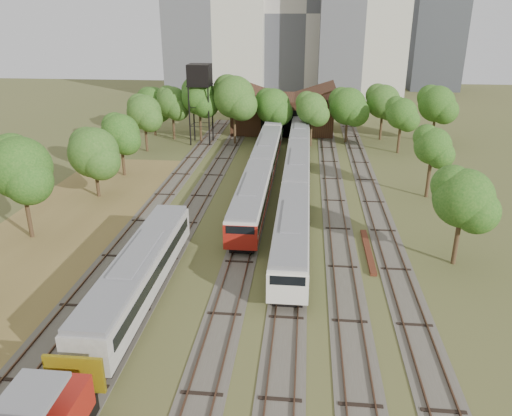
# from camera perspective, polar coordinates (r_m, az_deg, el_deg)

# --- Properties ---
(ground) EXTENTS (240.00, 240.00, 0.00)m
(ground) POSITION_cam_1_polar(r_m,az_deg,el_deg) (30.18, -0.73, -15.64)
(ground) COLOR #475123
(ground) RESTS_ON ground
(dry_grass_patch) EXTENTS (14.00, 60.00, 0.04)m
(dry_grass_patch) POSITION_cam_1_polar(r_m,az_deg,el_deg) (42.20, -24.61, -6.18)
(dry_grass_patch) COLOR brown
(dry_grass_patch) RESTS_ON ground
(tracks) EXTENTS (24.60, 80.00, 0.19)m
(tracks) POSITION_cam_1_polar(r_m,az_deg,el_deg) (52.29, 1.62, 1.11)
(tracks) COLOR #4C473D
(tracks) RESTS_ON ground
(railcar_red_set) EXTENTS (2.74, 34.57, 3.38)m
(railcar_red_set) POSITION_cam_1_polar(r_m,az_deg,el_deg) (55.01, 0.52, 4.08)
(railcar_red_set) COLOR black
(railcar_red_set) RESTS_ON ground
(railcar_green_set) EXTENTS (2.73, 52.08, 3.37)m
(railcar_green_set) POSITION_cam_1_polar(r_m,az_deg,el_deg) (56.03, 4.72, 4.33)
(railcar_green_set) COLOR black
(railcar_green_set) RESTS_ON ground
(railcar_rear) EXTENTS (2.69, 16.08, 3.32)m
(railcar_rear) POSITION_cam_1_polar(r_m,az_deg,el_deg) (81.36, 2.31, 9.76)
(railcar_rear) COLOR black
(railcar_rear) RESTS_ON ground
(old_grey_coach) EXTENTS (2.72, 18.00, 3.36)m
(old_grey_coach) POSITION_cam_1_polar(r_m,az_deg,el_deg) (34.77, -13.15, -7.25)
(old_grey_coach) COLOR black
(old_grey_coach) RESTS_ON ground
(water_tower) EXTENTS (3.30, 3.30, 11.42)m
(water_tower) POSITION_cam_1_polar(r_m,az_deg,el_deg) (73.95, -6.46, 14.66)
(water_tower) COLOR black
(water_tower) RESTS_ON ground
(rail_pile_far) EXTENTS (0.50, 8.00, 0.26)m
(rail_pile_far) POSITION_cam_1_polar(r_m,az_deg,el_deg) (41.68, 12.69, -4.81)
(rail_pile_far) COLOR #592919
(rail_pile_far) RESTS_ON ground
(maintenance_shed) EXTENTS (16.45, 11.55, 7.58)m
(maintenance_shed) POSITION_cam_1_polar(r_m,az_deg,el_deg) (83.39, 3.13, 10.85)
(maintenance_shed) COLOR #361E13
(maintenance_shed) RESTS_ON ground
(tree_band_left) EXTENTS (7.40, 64.39, 8.87)m
(tree_band_left) POSITION_cam_1_polar(r_m,az_deg,el_deg) (53.64, -19.79, 6.28)
(tree_band_left) COLOR #382616
(tree_band_left) RESTS_ON ground
(tree_band_far) EXTENTS (44.06, 10.37, 9.91)m
(tree_band_far) POSITION_cam_1_polar(r_m,az_deg,el_deg) (74.85, 4.28, 11.95)
(tree_band_far) COLOR #382616
(tree_band_far) RESTS_ON ground
(tree_band_right) EXTENTS (5.35, 37.42, 7.64)m
(tree_band_right) POSITION_cam_1_polar(r_m,az_deg,el_deg) (53.99, 19.04, 6.60)
(tree_band_right) COLOR #382616
(tree_band_right) RESTS_ON ground
(tower_centre) EXTENTS (20.00, 18.00, 36.00)m
(tower_centre) POSITION_cam_1_polar(r_m,az_deg,el_deg) (123.92, 5.80, 21.24)
(tower_centre) COLOR #B1AAA0
(tower_centre) RESTS_ON ground
(tower_far_right) EXTENTS (12.00, 12.00, 28.00)m
(tower_far_right) POSITION_cam_1_polar(r_m,az_deg,el_deg) (137.57, 19.95, 18.49)
(tower_far_right) COLOR #393C40
(tower_far_right) RESTS_ON ground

